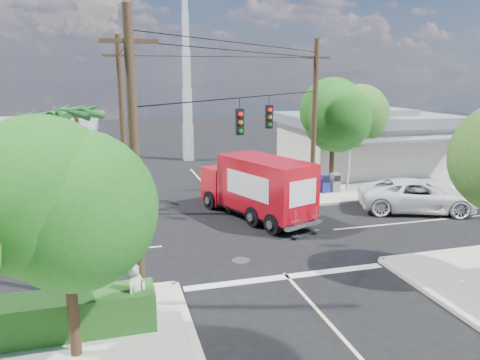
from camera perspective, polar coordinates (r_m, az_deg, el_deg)
name	(u,v)px	position (r m, az deg, el deg)	size (l,w,h in m)	color
ground	(252,238)	(21.01, 1.49, -7.03)	(120.00, 120.00, 0.00)	black
sidewalk_ne	(351,174)	(34.87, 13.39, 0.74)	(14.12, 14.12, 0.14)	#9A958B
sidewalk_nw	(27,194)	(30.99, -24.55, -1.56)	(14.12, 14.12, 0.14)	#9A958B
road_markings	(263,249)	(19.70, 2.76, -8.40)	(32.00, 32.00, 0.01)	beige
building_ne	(365,140)	(36.22, 15.00, 4.71)	(11.80, 10.20, 4.50)	beige
building_nw	(8,155)	(32.32, -26.46, 2.70)	(10.80, 10.20, 4.30)	beige
radio_tower	(187,93)	(39.43, -6.49, 10.53)	(0.80, 0.80, 17.00)	silver
tree_sw_front	(63,195)	(11.73, -20.74, -1.76)	(3.88, 3.78, 6.03)	#422D1C
tree_ne_front	(334,114)	(28.88, 11.40, 7.84)	(4.21, 4.14, 6.66)	#422D1C
tree_ne_back	(354,120)	(32.08, 13.74, 7.16)	(3.77, 3.66, 5.82)	#422D1C
palm_nw_front	(76,114)	(26.52, -19.34, 7.57)	(3.01, 3.08, 5.59)	#422D1C
palm_nw_back	(40,120)	(28.23, -23.19, 6.77)	(3.01, 3.08, 5.19)	#422D1C
utility_poles	(208,130)	(21.07, -3.88, 6.09)	(12.00, 10.68, 9.00)	#473321
picket_fence	(50,304)	(14.88, -22.18, -13.83)	(5.94, 0.06, 1.00)	silver
hedge_sw	(38,318)	(14.20, -23.36, -15.23)	(6.20, 1.20, 1.10)	#174D16
vending_boxes	(325,183)	(28.69, 10.29, -0.39)	(1.90, 0.50, 1.10)	#B11F2B
delivery_truck	(257,187)	(23.43, 2.08, -0.89)	(4.54, 7.50, 3.13)	black
parked_car	(418,196)	(26.45, 20.84, -1.80)	(2.82, 6.10, 1.70)	silver
pedestrian	(137,295)	(13.76, -12.49, -13.58)	(0.68, 0.45, 1.87)	beige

